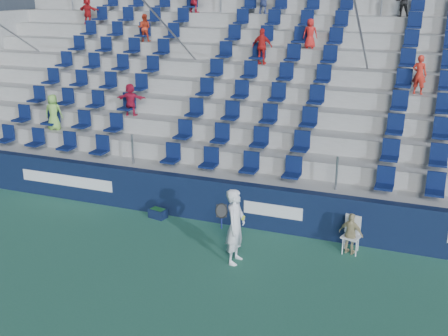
# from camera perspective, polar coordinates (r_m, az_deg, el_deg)

# --- Properties ---
(ground) EXTENTS (70.00, 70.00, 0.00)m
(ground) POSITION_cam_1_polar(r_m,az_deg,el_deg) (13.06, -5.38, -10.64)
(ground) COLOR #2E6C53
(ground) RESTS_ON ground
(sponsor_wall) EXTENTS (24.00, 0.32, 1.20)m
(sponsor_wall) POSITION_cam_1_polar(r_m,az_deg,el_deg) (15.41, -0.21, -3.42)
(sponsor_wall) COLOR #0F1A39
(sponsor_wall) RESTS_ON ground
(grandstand) EXTENTS (24.00, 8.17, 6.63)m
(grandstand) POSITION_cam_1_polar(r_m,az_deg,el_deg) (19.59, 5.26, 5.95)
(grandstand) COLOR #A7A7A2
(grandstand) RESTS_ON ground
(tennis_player) EXTENTS (0.69, 0.67, 1.83)m
(tennis_player) POSITION_cam_1_polar(r_m,az_deg,el_deg) (13.12, 1.16, -5.94)
(tennis_player) COLOR white
(tennis_player) RESTS_ON ground
(line_judge_chair) EXTENTS (0.48, 0.50, 0.92)m
(line_judge_chair) POSITION_cam_1_polar(r_m,az_deg,el_deg) (14.15, 12.87, -6.30)
(line_judge_chair) COLOR white
(line_judge_chair) RESTS_ON ground
(line_judge) EXTENTS (0.66, 0.40, 1.05)m
(line_judge) POSITION_cam_1_polar(r_m,az_deg,el_deg) (14.02, 12.77, -6.53)
(line_judge) COLOR tan
(line_judge) RESTS_ON ground
(ball_bin) EXTENTS (0.53, 0.40, 0.27)m
(ball_bin) POSITION_cam_1_polar(r_m,az_deg,el_deg) (15.94, -6.72, -4.55)
(ball_bin) COLOR #101B3B
(ball_bin) RESTS_ON ground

